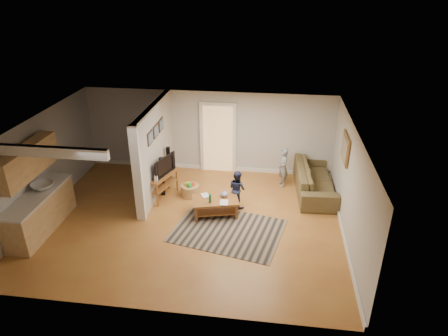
{
  "coord_description": "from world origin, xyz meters",
  "views": [
    {
      "loc": [
        1.96,
        -8.22,
        5.55
      ],
      "look_at": [
        0.76,
        0.86,
        1.1
      ],
      "focal_mm": 32.0,
      "sensor_mm": 36.0,
      "label": 1
    }
  ],
  "objects_px": {
    "tv_console": "(163,176)",
    "coffee_table": "(216,202)",
    "toy_basket": "(190,190)",
    "toddler": "(237,206)",
    "child": "(282,185)",
    "sofa": "(313,191)",
    "speaker_left": "(162,177)",
    "speaker_right": "(169,165)"
  },
  "relations": [
    {
      "from": "child",
      "to": "toddler",
      "type": "bearing_deg",
      "value": -59.23
    },
    {
      "from": "coffee_table",
      "to": "speaker_right",
      "type": "relative_size",
      "value": 1.13
    },
    {
      "from": "speaker_left",
      "to": "toy_basket",
      "type": "xyz_separation_m",
      "value": [
        0.76,
        0.03,
        -0.38
      ]
    },
    {
      "from": "tv_console",
      "to": "coffee_table",
      "type": "bearing_deg",
      "value": -5.54
    },
    {
      "from": "toddler",
      "to": "child",
      "type": "bearing_deg",
      "value": -89.61
    },
    {
      "from": "sofa",
      "to": "toddler",
      "type": "height_order",
      "value": "toddler"
    },
    {
      "from": "speaker_right",
      "to": "child",
      "type": "bearing_deg",
      "value": -6.9
    },
    {
      "from": "toy_basket",
      "to": "toddler",
      "type": "distance_m",
      "value": 1.4
    },
    {
      "from": "speaker_right",
      "to": "coffee_table",
      "type": "bearing_deg",
      "value": -55.15
    },
    {
      "from": "child",
      "to": "speaker_left",
      "type": "bearing_deg",
      "value": -90.38
    },
    {
      "from": "sofa",
      "to": "tv_console",
      "type": "relative_size",
      "value": 2.11
    },
    {
      "from": "sofa",
      "to": "child",
      "type": "xyz_separation_m",
      "value": [
        -0.89,
        0.21,
        0.0
      ]
    },
    {
      "from": "toy_basket",
      "to": "speaker_left",
      "type": "bearing_deg",
      "value": -177.92
    },
    {
      "from": "child",
      "to": "toddler",
      "type": "xyz_separation_m",
      "value": [
        -1.18,
        -1.31,
        0.0
      ]
    },
    {
      "from": "sofa",
      "to": "toddler",
      "type": "bearing_deg",
      "value": 114.62
    },
    {
      "from": "tv_console",
      "to": "toy_basket",
      "type": "bearing_deg",
      "value": 31.32
    },
    {
      "from": "tv_console",
      "to": "toy_basket",
      "type": "distance_m",
      "value": 0.86
    },
    {
      "from": "sofa",
      "to": "toy_basket",
      "type": "bearing_deg",
      "value": 99.1
    },
    {
      "from": "speaker_left",
      "to": "toy_basket",
      "type": "height_order",
      "value": "speaker_left"
    },
    {
      "from": "speaker_left",
      "to": "toddler",
      "type": "distance_m",
      "value": 2.2
    },
    {
      "from": "tv_console",
      "to": "child",
      "type": "height_order",
      "value": "tv_console"
    },
    {
      "from": "sofa",
      "to": "toddler",
      "type": "relative_size",
      "value": 2.48
    },
    {
      "from": "tv_console",
      "to": "toddler",
      "type": "relative_size",
      "value": 1.17
    },
    {
      "from": "tv_console",
      "to": "toy_basket",
      "type": "height_order",
      "value": "tv_console"
    },
    {
      "from": "sofa",
      "to": "speaker_left",
      "type": "distance_m",
      "value": 4.28
    },
    {
      "from": "coffee_table",
      "to": "speaker_right",
      "type": "bearing_deg",
      "value": 136.19
    },
    {
      "from": "toddler",
      "to": "sofa",
      "type": "bearing_deg",
      "value": -109.65
    },
    {
      "from": "sofa",
      "to": "child",
      "type": "distance_m",
      "value": 0.92
    },
    {
      "from": "sofa",
      "to": "toy_basket",
      "type": "height_order",
      "value": "toy_basket"
    },
    {
      "from": "tv_console",
      "to": "speaker_left",
      "type": "distance_m",
      "value": 0.17
    },
    {
      "from": "child",
      "to": "toy_basket",
      "type": "bearing_deg",
      "value": -86.29
    },
    {
      "from": "toy_basket",
      "to": "toddler",
      "type": "height_order",
      "value": "toddler"
    },
    {
      "from": "speaker_left",
      "to": "toy_basket",
      "type": "distance_m",
      "value": 0.85
    },
    {
      "from": "tv_console",
      "to": "child",
      "type": "xyz_separation_m",
      "value": [
        3.23,
        1.12,
        -0.64
      ]
    },
    {
      "from": "speaker_left",
      "to": "coffee_table",
      "type": "bearing_deg",
      "value": -38.15
    },
    {
      "from": "coffee_table",
      "to": "toy_basket",
      "type": "bearing_deg",
      "value": 135.2
    },
    {
      "from": "tv_console",
      "to": "toddler",
      "type": "xyz_separation_m",
      "value": [
        2.04,
        -0.19,
        -0.64
      ]
    },
    {
      "from": "sofa",
      "to": "coffee_table",
      "type": "height_order",
      "value": "coffee_table"
    },
    {
      "from": "child",
      "to": "speaker_right",
      "type": "bearing_deg",
      "value": -102.65
    },
    {
      "from": "child",
      "to": "coffee_table",
      "type": "bearing_deg",
      "value": -59.93
    },
    {
      "from": "sofa",
      "to": "tv_console",
      "type": "xyz_separation_m",
      "value": [
        -4.12,
        -0.91,
        0.64
      ]
    },
    {
      "from": "tv_console",
      "to": "child",
      "type": "bearing_deg",
      "value": 37.27
    }
  ]
}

